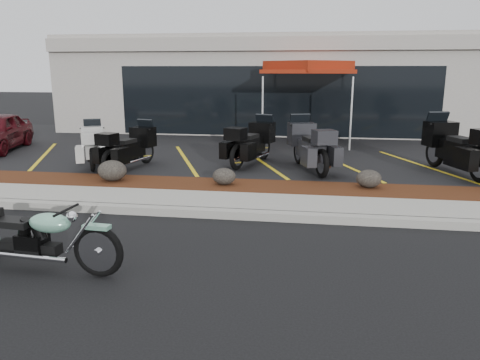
% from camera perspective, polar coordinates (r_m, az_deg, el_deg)
% --- Properties ---
extents(ground, '(90.00, 90.00, 0.00)m').
position_cam_1_polar(ground, '(7.86, -1.65, -6.65)').
color(ground, black).
rests_on(ground, ground).
extents(curb, '(24.00, 0.25, 0.15)m').
position_cam_1_polar(curb, '(8.68, -0.61, -4.18)').
color(curb, gray).
rests_on(curb, ground).
extents(sidewalk, '(24.00, 1.20, 0.15)m').
position_cam_1_polar(sidewalk, '(9.34, 0.08, -2.89)').
color(sidewalk, gray).
rests_on(sidewalk, ground).
extents(mulch_bed, '(24.00, 1.20, 0.16)m').
position_cam_1_polar(mulch_bed, '(10.49, 1.04, -1.05)').
color(mulch_bed, '#32180B').
rests_on(mulch_bed, ground).
extents(upper_lot, '(26.00, 9.60, 0.15)m').
position_cam_1_polar(upper_lot, '(15.74, 3.62, 3.79)').
color(upper_lot, black).
rests_on(upper_lot, ground).
extents(dealership_building, '(18.00, 8.16, 4.00)m').
position_cam_1_polar(dealership_building, '(21.79, 5.17, 11.53)').
color(dealership_building, gray).
rests_on(dealership_building, ground).
extents(boulder_left, '(0.68, 0.56, 0.48)m').
position_cam_1_polar(boulder_left, '(11.23, -15.32, 1.12)').
color(boulder_left, black).
rests_on(boulder_left, mulch_bed).
extents(boulder_mid, '(0.53, 0.44, 0.37)m').
position_cam_1_polar(boulder_mid, '(10.49, -1.95, 0.45)').
color(boulder_mid, black).
rests_on(boulder_mid, mulch_bed).
extents(boulder_right, '(0.55, 0.46, 0.39)m').
position_cam_1_polar(boulder_right, '(10.60, 15.42, 0.16)').
color(boulder_right, black).
rests_on(boulder_right, mulch_bed).
extents(hero_cruiser, '(2.72, 0.90, 0.94)m').
position_cam_1_polar(hero_cruiser, '(6.43, -16.93, -7.46)').
color(hero_cruiser, '#6EAB8F').
rests_on(hero_cruiser, ground).
extents(touring_white, '(1.54, 2.19, 1.19)m').
position_cam_1_polar(touring_white, '(13.82, -17.44, 4.68)').
color(touring_white, beige).
rests_on(touring_white, upper_lot).
extents(touring_black_front, '(1.33, 2.24, 1.22)m').
position_cam_1_polar(touring_black_front, '(13.10, -11.40, 4.64)').
color(touring_black_front, black).
rests_on(touring_black_front, upper_lot).
extents(touring_black_mid, '(1.55, 2.40, 1.30)m').
position_cam_1_polar(touring_black_mid, '(13.41, 2.94, 5.26)').
color(touring_black_mid, black).
rests_on(touring_black_mid, upper_lot).
extents(touring_grey, '(1.65, 2.53, 1.38)m').
position_cam_1_polar(touring_grey, '(12.82, 7.28, 4.96)').
color(touring_grey, '#29292E').
rests_on(touring_grey, upper_lot).
extents(touring_black_rear, '(1.71, 2.70, 1.47)m').
position_cam_1_polar(touring_black_rear, '(13.37, 22.79, 4.57)').
color(touring_black_rear, black).
rests_on(touring_black_rear, upper_lot).
extents(traffic_cone, '(0.41, 0.41, 0.41)m').
position_cam_1_polar(traffic_cone, '(15.44, 1.71, 4.68)').
color(traffic_cone, '#EC4107').
rests_on(traffic_cone, upper_lot).
extents(popup_canopy, '(3.21, 3.21, 2.81)m').
position_cam_1_polar(popup_canopy, '(16.61, 8.30, 13.29)').
color(popup_canopy, silver).
rests_on(popup_canopy, upper_lot).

